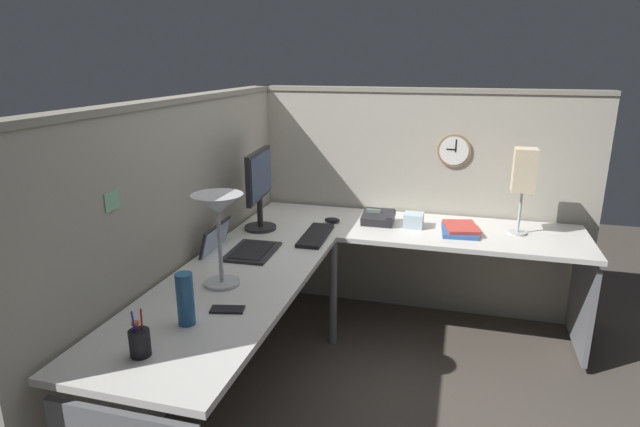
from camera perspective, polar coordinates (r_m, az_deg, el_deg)
name	(u,v)px	position (r m, az deg, el deg)	size (l,w,h in m)	color
ground_plane	(352,359)	(3.33, 3.48, -15.55)	(6.80, 6.80, 0.00)	#4C443D
cubicle_wall_back	(185,244)	(2.96, -14.52, -3.24)	(2.57, 0.12, 1.58)	#A8A393
cubicle_wall_right	(416,201)	(3.78, 10.38, 1.30)	(0.12, 2.37, 1.58)	#A8A393
desk	(357,274)	(2.90, 4.01, -6.55)	(2.35, 2.15, 0.73)	silver
monitor	(259,184)	(3.26, -6.62, 3.21)	(0.46, 0.20, 0.50)	#232326
laptop	(236,247)	(2.96, -9.13, -3.67)	(0.35, 0.39, 0.22)	#232326
keyboard	(316,235)	(3.17, -0.47, -2.39)	(0.43, 0.14, 0.02)	black
computer_mouse	(332,220)	(3.44, 1.34, -0.72)	(0.06, 0.10, 0.03)	black
desk_lamp_dome	(218,212)	(2.44, -11.05, 0.21)	(0.24, 0.24, 0.44)	#B7BABF
pen_cup	(140,342)	(2.05, -19.03, -13.12)	(0.08, 0.08, 0.18)	black
cell_phone	(227,309)	(2.31, -10.05, -10.25)	(0.07, 0.14, 0.01)	black
thermos_flask	(185,299)	(2.20, -14.45, -9.00)	(0.07, 0.07, 0.22)	#26598C
office_phone	(379,218)	(3.44, 6.46, -0.50)	(0.19, 0.21, 0.11)	#232326
book_stack	(460,229)	(3.36, 15.01, -1.66)	(0.31, 0.25, 0.04)	#335999
desk_lamp_paper	(524,173)	(3.36, 21.33, 4.15)	(0.13, 0.13, 0.53)	#B7BABF
tissue_box	(414,220)	(3.40, 10.15, -0.73)	(0.12, 0.12, 0.09)	silver
wall_clock	(454,151)	(3.63, 14.39, 6.66)	(0.04, 0.22, 0.22)	olive
pinned_note_leftmost	(112,201)	(2.32, -21.70, 1.28)	(0.09, 0.00, 0.08)	#8CCC99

